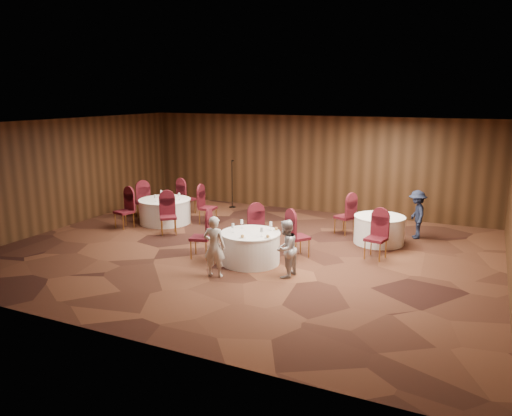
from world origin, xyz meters
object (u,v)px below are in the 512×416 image
at_px(table_left, 165,211).
at_px(mic_stand, 232,194).
at_px(table_right, 379,229).
at_px(woman_a, 214,247).
at_px(woman_b, 286,249).
at_px(man_c, 417,214).
at_px(table_main, 250,247).

distance_m(table_left, mic_stand, 2.91).
bearing_deg(table_right, woman_a, -124.17).
bearing_deg(woman_b, table_left, -110.87).
relative_size(table_right, mic_stand, 0.80).
relative_size(mic_stand, man_c, 1.24).
bearing_deg(mic_stand, table_right, -21.08).
bearing_deg(table_right, table_left, -174.35).
height_order(table_right, woman_a, woman_a).
bearing_deg(mic_stand, woman_a, -65.42).
xyz_separation_m(table_main, man_c, (3.24, 3.79, 0.30)).
xyz_separation_m(mic_stand, man_c, (6.37, -1.23, 0.18)).
bearing_deg(table_left, table_right, 5.65).
bearing_deg(woman_a, man_c, -132.77).
distance_m(table_left, woman_b, 5.81).
distance_m(table_main, man_c, 5.00).
height_order(table_main, mic_stand, mic_stand).
distance_m(table_main, table_left, 4.60).
bearing_deg(table_right, table_main, -130.01).
relative_size(woman_a, man_c, 1.01).
distance_m(table_left, man_c, 7.42).
distance_m(table_right, woman_b, 3.65).
bearing_deg(table_main, woman_b, -24.94).
relative_size(table_left, man_c, 1.18).
distance_m(table_right, mic_stand, 5.95).
height_order(woman_a, man_c, woman_a).
bearing_deg(table_main, mic_stand, 121.96).
distance_m(woman_a, woman_b, 1.54).
height_order(table_main, table_right, same).
height_order(table_main, man_c, man_c).
relative_size(table_left, woman_a, 1.17).
relative_size(table_left, table_right, 1.19).
bearing_deg(woman_b, table_right, 166.16).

